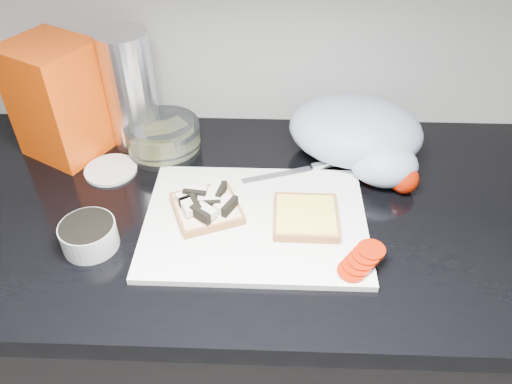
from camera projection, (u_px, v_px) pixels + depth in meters
base_cabinet at (218, 341)px, 1.26m from camera, size 3.50×0.60×0.86m
countertop at (207, 209)px, 0.97m from camera, size 3.50×0.64×0.04m
cutting_board at (255, 221)px, 0.91m from camera, size 0.40×0.30×0.01m
bread_left at (206, 206)px, 0.91m from camera, size 0.15×0.15×0.04m
bread_right at (306, 217)px, 0.89m from camera, size 0.12×0.12×0.02m
tomato_slices at (361, 260)px, 0.81m from camera, size 0.09×0.09×0.02m
knife at (306, 169)px, 1.01m from camera, size 0.21×0.08×0.01m
seed_tub at (89, 234)px, 0.85m from camera, size 0.10×0.10×0.05m
tub_lid at (111, 170)px, 1.03m from camera, size 0.14×0.14×0.01m
glass_bowl at (163, 137)px, 1.07m from camera, size 0.16×0.16×0.07m
bread_bag at (58, 100)px, 1.02m from camera, size 0.20×0.20×0.24m
steel_canister at (131, 90)px, 1.04m from camera, size 0.10×0.10×0.25m
grocery_bag at (359, 134)px, 1.03m from camera, size 0.32×0.30×0.12m
whole_tomatoes at (388, 175)px, 0.97m from camera, size 0.11×0.08×0.06m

